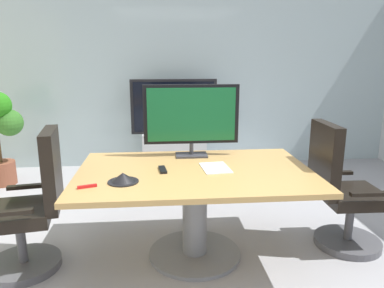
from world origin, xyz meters
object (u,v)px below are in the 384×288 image
tv_monitor (191,116)px  conference_phone (123,178)px  conference_table (195,193)px  office_chair_left (32,213)px  remote_control (163,170)px  wall_display_unit (174,140)px  office_chair_right (341,197)px

tv_monitor → conference_phone: (-0.55, -0.66, -0.33)m
conference_table → conference_phone: size_ratio=8.36×
tv_monitor → conference_table: bearing=-91.4°
conference_table → office_chair_left: (-1.26, -0.06, -0.10)m
tv_monitor → conference_phone: 0.92m
remote_control → office_chair_left: bearing=177.0°
wall_display_unit → remote_control: bearing=-94.6°
office_chair_left → office_chair_right: bearing=83.2°
tv_monitor → office_chair_left: bearing=-159.2°
conference_table → tv_monitor: size_ratio=2.19×
wall_display_unit → conference_phone: wall_display_unit is taller
office_chair_right → tv_monitor: 1.45m
conference_table → wall_display_unit: size_ratio=1.40×
conference_table → conference_phone: conference_phone is taller
office_chair_left → conference_phone: bearing=67.1°
conference_phone → office_chair_right: bearing=8.8°
office_chair_right → remote_control: office_chair_right is taller
tv_monitor → conference_phone: size_ratio=3.82×
office_chair_left → wall_display_unit: size_ratio=0.83×
conference_table → wall_display_unit: 2.35m
conference_table → office_chair_left: size_ratio=1.69×
office_chair_left → tv_monitor: size_ratio=1.30×
wall_display_unit → remote_control: (-0.19, -2.34, 0.31)m
tv_monitor → office_chair_right: bearing=-17.0°
conference_table → wall_display_unit: wall_display_unit is taller
office_chair_right → tv_monitor: tv_monitor is taller
wall_display_unit → office_chair_left: bearing=-116.3°
conference_phone → remote_control: conference_phone is taller
conference_table → remote_control: remote_control is taller
conference_table → office_chair_left: 1.26m
office_chair_left → wall_display_unit: wall_display_unit is taller
conference_table → conference_phone: 0.63m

